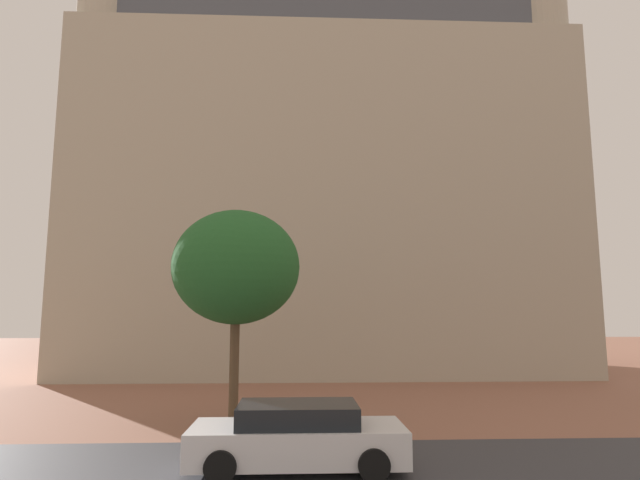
{
  "coord_description": "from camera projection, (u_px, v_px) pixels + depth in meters",
  "views": [
    {
      "loc": [
        -0.74,
        -0.43,
        3.3
      ],
      "look_at": [
        -0.24,
        10.94,
        4.87
      ],
      "focal_mm": 29.41,
      "sensor_mm": 36.0,
      "label": 1
    }
  ],
  "objects": [
    {
      "name": "landmark_building",
      "position": [
        320.0,
        189.0,
        32.22
      ],
      "size": [
        27.33,
        12.66,
        33.59
      ],
      "color": "#B2A893",
      "rests_on": "ground_plane"
    },
    {
      "name": "car_white",
      "position": [
        298.0,
        437.0,
        11.18
      ],
      "size": [
        4.55,
        2.04,
        1.36
      ],
      "color": "silver",
      "rests_on": "ground_plane"
    },
    {
      "name": "tree_curb_far",
      "position": [
        236.0,
        267.0,
        15.72
      ],
      "size": [
        3.8,
        3.8,
        6.37
      ],
      "color": "brown",
      "rests_on": "ground_plane"
    }
  ]
}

